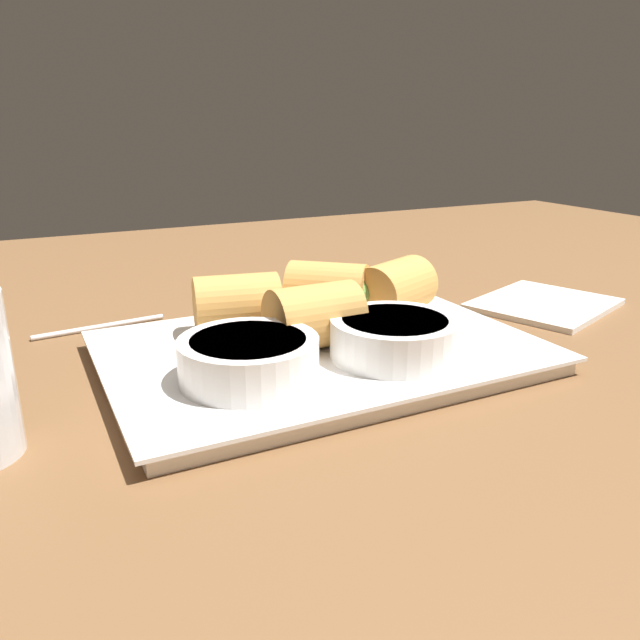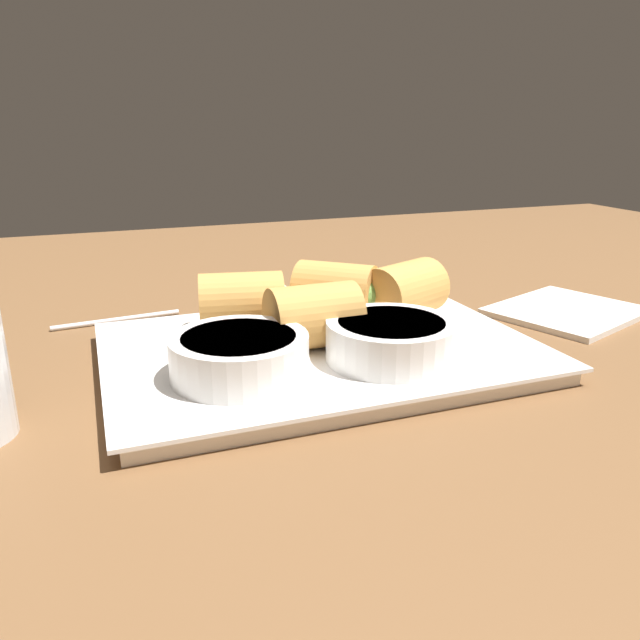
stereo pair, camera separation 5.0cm
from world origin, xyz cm
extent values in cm
cube|color=brown|center=(0.00, 0.00, 1.00)|extent=(180.00, 140.00, 2.00)
cube|color=white|center=(3.86, 0.65, 2.60)|extent=(33.01, 23.09, 1.20)
cube|color=white|center=(3.86, 0.65, 3.35)|extent=(34.33, 24.02, 0.30)
cylinder|color=#D19347|center=(-5.92, -3.37, 6.07)|extent=(8.54, 7.55, 5.15)
sphere|color=beige|center=(-8.45, -4.48, 6.07)|extent=(3.35, 3.35, 3.35)
cylinder|color=#D19347|center=(8.98, -4.88, 6.07)|extent=(7.92, 6.40, 5.15)
sphere|color=beige|center=(6.27, -4.36, 6.07)|extent=(3.35, 3.35, 3.35)
cylinder|color=#D19347|center=(4.56, 1.02, 6.07)|extent=(7.14, 5.25, 5.15)
sphere|color=beige|center=(1.80, 0.98, 6.07)|extent=(3.35, 3.35, 3.35)
cylinder|color=#D19347|center=(0.45, -5.54, 6.07)|extent=(8.71, 8.52, 5.15)
sphere|color=#6B9E47|center=(-1.64, -3.73, 6.07)|extent=(3.35, 3.35, 3.35)
cylinder|color=white|center=(-0.11, 5.70, 5.04)|extent=(9.91, 9.91, 3.07)
cylinder|color=#DBBC89|center=(-0.11, 5.70, 6.29)|extent=(8.12, 8.12, 0.55)
cylinder|color=white|center=(11.57, 4.92, 5.04)|extent=(9.91, 9.91, 3.07)
cylinder|color=maroon|center=(11.57, 4.92, 6.29)|extent=(8.12, 8.12, 0.55)
cylinder|color=silver|center=(18.96, -15.90, 2.25)|extent=(12.16, 1.78, 0.50)
ellipsoid|color=silver|center=(7.46, -17.12, 2.62)|extent=(3.88, 3.14, 1.25)
cube|color=silver|center=(-24.33, -2.55, 2.30)|extent=(17.18, 15.93, 0.60)
camera|label=1|loc=(25.27, 43.55, 21.15)|focal=35.00mm
camera|label=2|loc=(20.68, 45.55, 21.15)|focal=35.00mm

